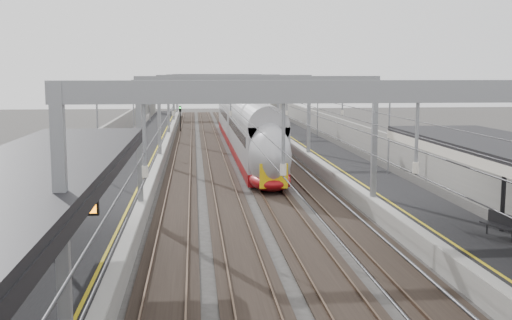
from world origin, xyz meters
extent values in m
cube|color=black|center=(-8.00, 45.00, 0.50)|extent=(4.00, 120.00, 1.00)
cube|color=black|center=(8.00, 45.00, 0.50)|extent=(4.00, 120.00, 1.00)
cube|color=black|center=(-4.50, 45.00, 0.04)|extent=(2.40, 140.00, 0.08)
cube|color=brown|center=(-5.22, 45.00, 0.13)|extent=(0.07, 140.00, 0.14)
cube|color=brown|center=(-3.78, 45.00, 0.13)|extent=(0.07, 140.00, 0.14)
cube|color=black|center=(-1.50, 45.00, 0.04)|extent=(2.40, 140.00, 0.08)
cube|color=brown|center=(-2.22, 45.00, 0.13)|extent=(0.07, 140.00, 0.14)
cube|color=brown|center=(-0.78, 45.00, 0.13)|extent=(0.07, 140.00, 0.14)
cube|color=black|center=(1.50, 45.00, 0.04)|extent=(2.40, 140.00, 0.08)
cube|color=brown|center=(0.78, 45.00, 0.13)|extent=(0.07, 140.00, 0.14)
cube|color=brown|center=(2.22, 45.00, 0.13)|extent=(0.07, 140.00, 0.14)
cube|color=black|center=(4.50, 45.00, 0.04)|extent=(2.40, 140.00, 0.08)
cube|color=brown|center=(3.78, 45.00, 0.13)|extent=(0.07, 140.00, 0.14)
cube|color=brown|center=(5.22, 45.00, 0.13)|extent=(0.07, 140.00, 0.14)
cube|color=gray|center=(-6.30, 2.00, 4.30)|extent=(0.28, 0.28, 6.60)
cube|color=gray|center=(0.00, 2.00, 7.35)|extent=(13.00, 0.25, 0.50)
cube|color=gray|center=(-6.30, 22.00, 4.30)|extent=(0.28, 0.28, 6.60)
cube|color=gray|center=(6.30, 22.00, 4.30)|extent=(0.28, 0.28, 6.60)
cube|color=gray|center=(0.00, 22.00, 7.35)|extent=(13.00, 0.25, 0.50)
cube|color=gray|center=(-6.30, 42.00, 4.30)|extent=(0.28, 0.28, 6.60)
cube|color=gray|center=(6.30, 42.00, 4.30)|extent=(0.28, 0.28, 6.60)
cube|color=gray|center=(0.00, 42.00, 7.35)|extent=(13.00, 0.25, 0.50)
cube|color=gray|center=(-6.30, 62.00, 4.30)|extent=(0.28, 0.28, 6.60)
cube|color=gray|center=(6.30, 62.00, 4.30)|extent=(0.28, 0.28, 6.60)
cube|color=gray|center=(0.00, 62.00, 7.35)|extent=(13.00, 0.25, 0.50)
cube|color=gray|center=(-6.30, 82.00, 4.30)|extent=(0.28, 0.28, 6.60)
cube|color=gray|center=(6.30, 82.00, 4.30)|extent=(0.28, 0.28, 6.60)
cube|color=gray|center=(0.00, 82.00, 7.35)|extent=(13.00, 0.25, 0.50)
cube|color=gray|center=(-6.30, 100.00, 4.30)|extent=(0.28, 0.28, 6.60)
cube|color=gray|center=(6.30, 100.00, 4.30)|extent=(0.28, 0.28, 6.60)
cube|color=gray|center=(0.00, 100.00, 7.35)|extent=(13.00, 0.25, 0.50)
cylinder|color=#262628|center=(-4.50, 50.00, 5.50)|extent=(0.03, 140.00, 0.03)
cylinder|color=#262628|center=(-1.50, 50.00, 5.50)|extent=(0.03, 140.00, 0.03)
cylinder|color=#262628|center=(1.50, 50.00, 5.50)|extent=(0.03, 140.00, 0.03)
cylinder|color=#262628|center=(4.50, 50.00, 5.50)|extent=(0.03, 140.00, 0.03)
cylinder|color=black|center=(-9.70, 14.00, 3.00)|extent=(0.20, 0.20, 4.00)
cube|color=black|center=(-6.60, 4.00, 4.55)|extent=(1.60, 0.15, 0.55)
cube|color=orange|center=(-6.60, 3.92, 4.55)|extent=(1.50, 0.02, 0.42)
cylinder|color=black|center=(9.70, 14.00, 3.00)|extent=(0.20, 0.20, 4.00)
cube|color=gray|center=(0.00, 100.00, 6.20)|extent=(22.00, 2.20, 1.40)
cube|color=gray|center=(-10.50, 100.00, 3.10)|extent=(1.00, 2.20, 6.20)
cube|color=gray|center=(10.50, 100.00, 3.10)|extent=(1.00, 2.20, 6.20)
cube|color=gray|center=(-11.20, 45.00, 1.60)|extent=(0.30, 120.00, 3.20)
cube|color=gray|center=(11.20, 45.00, 1.60)|extent=(0.30, 120.00, 3.20)
cube|color=maroon|center=(1.50, 42.05, 0.62)|extent=(2.83, 24.13, 0.84)
cube|color=#9C9CA1|center=(1.50, 42.05, 2.61)|extent=(2.83, 24.13, 3.15)
cube|color=black|center=(1.50, 33.61, 0.29)|extent=(2.10, 2.52, 0.52)
cube|color=maroon|center=(1.50, 66.61, 0.62)|extent=(2.83, 24.13, 0.84)
cube|color=#9C9CA1|center=(1.50, 66.61, 2.61)|extent=(2.83, 24.13, 3.15)
cube|color=black|center=(1.50, 58.16, 0.29)|extent=(2.10, 2.52, 0.52)
ellipsoid|color=#9C9CA1|center=(1.50, 29.78, 2.30)|extent=(2.83, 5.46, 4.41)
cube|color=#DDB10B|center=(1.50, 27.52, 1.35)|extent=(1.78, 0.12, 1.57)
cube|color=black|center=(1.50, 28.00, 2.93)|extent=(1.68, 0.60, 0.98)
cube|color=black|center=(9.05, 12.90, 1.48)|extent=(0.94, 1.99, 0.06)
cube|color=black|center=(9.28, 12.96, 1.73)|extent=(0.54, 1.89, 0.54)
cylinder|color=black|center=(9.24, 12.18, 1.23)|extent=(0.06, 0.06, 0.45)
cylinder|color=black|center=(8.87, 13.63, 1.23)|extent=(0.06, 0.06, 0.45)
cylinder|color=black|center=(-5.20, 72.64, 1.50)|extent=(0.12, 0.12, 3.00)
cube|color=black|center=(-5.20, 72.64, 3.10)|extent=(0.32, 0.22, 0.75)
sphere|color=#0CE526|center=(-5.20, 72.51, 3.25)|extent=(0.16, 0.16, 0.16)
cylinder|color=black|center=(3.20, 68.20, 1.50)|extent=(0.12, 0.12, 3.00)
cube|color=black|center=(3.20, 68.20, 3.10)|extent=(0.32, 0.22, 0.75)
sphere|color=red|center=(3.20, 68.07, 3.25)|extent=(0.16, 0.16, 0.16)
cylinder|color=black|center=(5.40, 72.67, 1.50)|extent=(0.12, 0.12, 3.00)
cube|color=black|center=(5.40, 72.67, 3.10)|extent=(0.32, 0.22, 0.75)
sphere|color=red|center=(5.40, 72.54, 3.25)|extent=(0.16, 0.16, 0.16)
camera|label=1|loc=(-3.44, -11.79, 7.75)|focal=45.00mm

